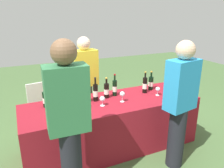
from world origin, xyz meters
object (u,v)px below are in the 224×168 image
(wine_glass_0, at_px, (56,107))
(server_pouring, at_px, (85,81))
(wine_bottle_1, at_px, (69,98))
(wine_glass_3, at_px, (122,94))
(wine_bottle_4, at_px, (107,90))
(wine_bottle_0, at_px, (45,99))
(wine_bottle_2, at_px, (87,93))
(menu_board, at_px, (42,103))
(wine_bottle_3, at_px, (96,92))
(guest_0, at_px, (69,121))
(guest_1, at_px, (180,102))
(wine_glass_1, at_px, (85,101))
(wine_glass_4, at_px, (158,89))
(wine_bottle_7, at_px, (151,83))
(wine_bottle_6, at_px, (145,85))
(wine_glass_2, at_px, (102,99))
(wine_bottle_5, at_px, (115,88))

(wine_glass_0, distance_m, server_pouring, 1.01)
(wine_bottle_1, relative_size, wine_glass_3, 2.08)
(wine_bottle_4, bearing_deg, wine_bottle_0, 177.89)
(wine_bottle_2, height_order, menu_board, wine_bottle_2)
(wine_bottle_1, relative_size, wine_bottle_3, 0.92)
(wine_glass_0, height_order, guest_0, guest_0)
(guest_1, bearing_deg, server_pouring, 107.38)
(wine_bottle_2, bearing_deg, wine_glass_1, -113.54)
(wine_glass_4, relative_size, guest_1, 0.08)
(wine_bottle_1, bearing_deg, wine_bottle_4, 7.78)
(wine_bottle_7, bearing_deg, wine_glass_1, -167.96)
(menu_board, bearing_deg, wine_bottle_6, -45.70)
(wine_bottle_0, relative_size, wine_bottle_6, 0.88)
(wine_bottle_0, relative_size, wine_bottle_4, 0.96)
(wine_glass_1, bearing_deg, server_pouring, 72.36)
(wine_glass_3, relative_size, guest_1, 0.09)
(wine_bottle_1, relative_size, guest_1, 0.19)
(wine_glass_0, relative_size, wine_glass_4, 1.02)
(wine_glass_1, height_order, guest_1, guest_1)
(guest_0, distance_m, guest_1, 1.34)
(wine_bottle_3, relative_size, menu_board, 0.44)
(wine_bottle_3, xyz_separation_m, wine_glass_2, (0.02, -0.20, -0.03))
(wine_glass_4, height_order, menu_board, wine_glass_4)
(wine_bottle_2, bearing_deg, wine_glass_4, -10.75)
(wine_bottle_1, bearing_deg, wine_glass_2, -22.30)
(wine_bottle_4, bearing_deg, wine_glass_3, -58.63)
(wine_bottle_5, bearing_deg, wine_bottle_2, -172.11)
(wine_glass_0, xyz_separation_m, guest_0, (0.02, -0.61, 0.11))
(wine_bottle_7, bearing_deg, wine_glass_3, -157.59)
(guest_1, bearing_deg, wine_bottle_2, 127.46)
(wine_bottle_7, xyz_separation_m, guest_1, (-0.19, -0.88, 0.05))
(wine_bottle_3, bearing_deg, wine_bottle_0, 173.57)
(wine_glass_3, bearing_deg, wine_bottle_4, 121.37)
(guest_0, bearing_deg, wine_glass_2, 49.43)
(menu_board, bearing_deg, wine_glass_3, -61.52)
(wine_glass_1, distance_m, server_pouring, 0.80)
(wine_bottle_5, bearing_deg, wine_bottle_1, -171.24)
(wine_bottle_6, bearing_deg, server_pouring, 141.35)
(wine_bottle_0, xyz_separation_m, wine_glass_4, (1.56, -0.26, -0.01))
(wine_bottle_1, distance_m, wine_bottle_3, 0.38)
(wine_bottle_3, relative_size, wine_glass_1, 2.52)
(wine_bottle_2, bearing_deg, wine_bottle_1, -169.69)
(wine_bottle_2, bearing_deg, guest_0, -117.84)
(wine_bottle_1, relative_size, menu_board, 0.41)
(wine_glass_0, relative_size, server_pouring, 0.09)
(wine_bottle_4, xyz_separation_m, wine_glass_2, (-0.16, -0.24, -0.02))
(server_pouring, bearing_deg, menu_board, -40.83)
(wine_bottle_7, relative_size, wine_glass_0, 2.25)
(wine_bottle_0, height_order, wine_bottle_1, wine_bottle_1)
(guest_1, bearing_deg, wine_bottle_3, 123.65)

